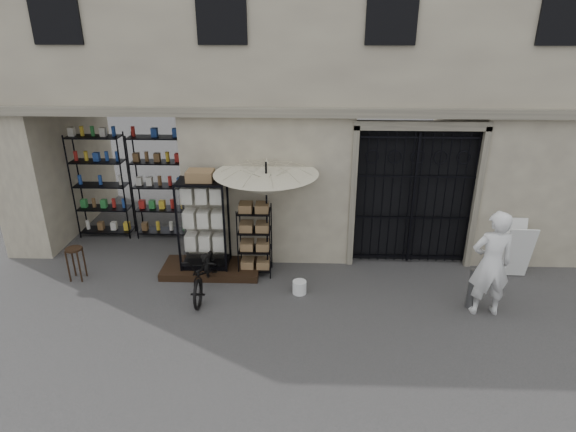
{
  "coord_description": "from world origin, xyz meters",
  "views": [
    {
      "loc": [
        -0.5,
        -7.19,
        4.97
      ],
      "look_at": [
        -0.8,
        1.4,
        1.35
      ],
      "focal_mm": 30.0,
      "sensor_mm": 36.0,
      "label": 1
    }
  ],
  "objects_px": {
    "shopkeeper": "(482,312)",
    "wooden_stool": "(76,263)",
    "white_bucket": "(299,287)",
    "steel_bollard": "(472,289)",
    "market_umbrella": "(266,178)",
    "easel_sign": "(515,249)",
    "display_cabinet": "(204,228)",
    "wire_rack": "(255,242)",
    "bicycle": "(206,292)"
  },
  "relations": [
    {
      "from": "display_cabinet",
      "to": "easel_sign",
      "type": "xyz_separation_m",
      "value": [
        6.28,
        0.07,
        -0.39
      ]
    },
    {
      "from": "white_bucket",
      "to": "shopkeeper",
      "type": "xyz_separation_m",
      "value": [
        3.31,
        -0.52,
        -0.13
      ]
    },
    {
      "from": "wooden_stool",
      "to": "easel_sign",
      "type": "distance_m",
      "value": 8.84
    },
    {
      "from": "market_umbrella",
      "to": "easel_sign",
      "type": "height_order",
      "value": "market_umbrella"
    },
    {
      "from": "bicycle",
      "to": "shopkeeper",
      "type": "bearing_deg",
      "value": -5.28
    },
    {
      "from": "bicycle",
      "to": "steel_bollard",
      "type": "distance_m",
      "value": 4.96
    },
    {
      "from": "easel_sign",
      "to": "wooden_stool",
      "type": "bearing_deg",
      "value": -174.79
    },
    {
      "from": "market_umbrella",
      "to": "shopkeeper",
      "type": "distance_m",
      "value": 4.66
    },
    {
      "from": "white_bucket",
      "to": "steel_bollard",
      "type": "bearing_deg",
      "value": -6.81
    },
    {
      "from": "market_umbrella",
      "to": "easel_sign",
      "type": "relative_size",
      "value": 2.53
    },
    {
      "from": "white_bucket",
      "to": "wooden_stool",
      "type": "relative_size",
      "value": 0.39
    },
    {
      "from": "steel_bollard",
      "to": "bicycle",
      "type": "bearing_deg",
      "value": 175.9
    },
    {
      "from": "white_bucket",
      "to": "wire_rack",
      "type": "bearing_deg",
      "value": 140.53
    },
    {
      "from": "shopkeeper",
      "to": "easel_sign",
      "type": "xyz_separation_m",
      "value": [
        1.03,
        1.39,
        0.59
      ]
    },
    {
      "from": "display_cabinet",
      "to": "shopkeeper",
      "type": "bearing_deg",
      "value": -35.57
    },
    {
      "from": "steel_bollard",
      "to": "shopkeeper",
      "type": "distance_m",
      "value": 0.46
    },
    {
      "from": "wire_rack",
      "to": "white_bucket",
      "type": "height_order",
      "value": "wire_rack"
    },
    {
      "from": "market_umbrella",
      "to": "wooden_stool",
      "type": "xyz_separation_m",
      "value": [
        -3.82,
        -0.37,
        -1.7
      ]
    },
    {
      "from": "wooden_stool",
      "to": "steel_bollard",
      "type": "xyz_separation_m",
      "value": [
        7.61,
        -0.76,
        0.02
      ]
    },
    {
      "from": "display_cabinet",
      "to": "market_umbrella",
      "type": "height_order",
      "value": "market_umbrella"
    },
    {
      "from": "market_umbrella",
      "to": "bicycle",
      "type": "bearing_deg",
      "value": -146.08
    },
    {
      "from": "bicycle",
      "to": "easel_sign",
      "type": "relative_size",
      "value": 1.5
    },
    {
      "from": "display_cabinet",
      "to": "steel_bollard",
      "type": "relative_size",
      "value": 2.58
    },
    {
      "from": "white_bucket",
      "to": "shopkeeper",
      "type": "relative_size",
      "value": 0.13
    },
    {
      "from": "wooden_stool",
      "to": "shopkeeper",
      "type": "height_order",
      "value": "wooden_stool"
    },
    {
      "from": "white_bucket",
      "to": "steel_bollard",
      "type": "relative_size",
      "value": 0.34
    },
    {
      "from": "white_bucket",
      "to": "shopkeeper",
      "type": "bearing_deg",
      "value": -8.99
    },
    {
      "from": "white_bucket",
      "to": "steel_bollard",
      "type": "height_order",
      "value": "steel_bollard"
    },
    {
      "from": "display_cabinet",
      "to": "steel_bollard",
      "type": "distance_m",
      "value": 5.23
    },
    {
      "from": "bicycle",
      "to": "market_umbrella",
      "type": "bearing_deg",
      "value": 34.27
    },
    {
      "from": "white_bucket",
      "to": "steel_bollard",
      "type": "distance_m",
      "value": 3.15
    },
    {
      "from": "bicycle",
      "to": "shopkeeper",
      "type": "distance_m",
      "value": 5.15
    },
    {
      "from": "white_bucket",
      "to": "easel_sign",
      "type": "height_order",
      "value": "easel_sign"
    },
    {
      "from": "market_umbrella",
      "to": "shopkeeper",
      "type": "height_order",
      "value": "market_umbrella"
    },
    {
      "from": "bicycle",
      "to": "display_cabinet",
      "type": "bearing_deg",
      "value": 99.18
    },
    {
      "from": "shopkeeper",
      "to": "wooden_stool",
      "type": "bearing_deg",
      "value": -9.0
    },
    {
      "from": "white_bucket",
      "to": "easel_sign",
      "type": "relative_size",
      "value": 0.23
    },
    {
      "from": "white_bucket",
      "to": "shopkeeper",
      "type": "height_order",
      "value": "white_bucket"
    },
    {
      "from": "bicycle",
      "to": "wooden_stool",
      "type": "height_order",
      "value": "bicycle"
    },
    {
      "from": "wire_rack",
      "to": "easel_sign",
      "type": "height_order",
      "value": "wire_rack"
    },
    {
      "from": "steel_bollard",
      "to": "wooden_stool",
      "type": "bearing_deg",
      "value": 174.31
    },
    {
      "from": "display_cabinet",
      "to": "bicycle",
      "type": "bearing_deg",
      "value": -102.63
    },
    {
      "from": "white_bucket",
      "to": "bicycle",
      "type": "distance_m",
      "value": 1.82
    },
    {
      "from": "shopkeeper",
      "to": "steel_bollard",
      "type": "bearing_deg",
      "value": -40.53
    },
    {
      "from": "shopkeeper",
      "to": "market_umbrella",
      "type": "bearing_deg",
      "value": -20.17
    },
    {
      "from": "wooden_stool",
      "to": "easel_sign",
      "type": "height_order",
      "value": "easel_sign"
    },
    {
      "from": "wire_rack",
      "to": "easel_sign",
      "type": "relative_size",
      "value": 1.3
    },
    {
      "from": "wire_rack",
      "to": "white_bucket",
      "type": "distance_m",
      "value": 1.33
    },
    {
      "from": "shopkeeper",
      "to": "display_cabinet",
      "type": "bearing_deg",
      "value": -16.45
    },
    {
      "from": "bicycle",
      "to": "shopkeeper",
      "type": "relative_size",
      "value": 0.86
    }
  ]
}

